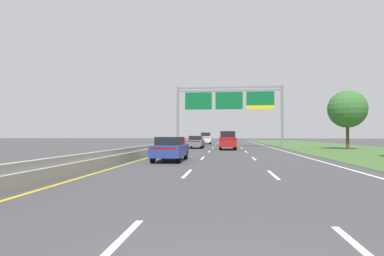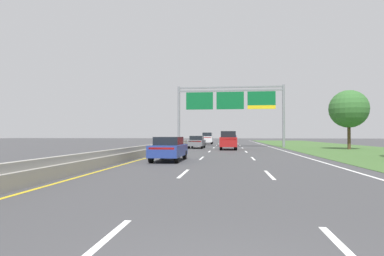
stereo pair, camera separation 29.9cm
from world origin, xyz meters
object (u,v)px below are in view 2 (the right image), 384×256
Objects in this scene: car_grey_left_lane_sedan at (197,142)px; roadside_tree_mid at (349,109)px; car_red_centre_lane_suv at (228,140)px; car_white_left_lane_suv at (207,138)px; overhead_sign_gantry at (230,103)px; car_blue_left_lane_sedan at (169,148)px; pickup_truck_navy at (229,139)px.

roadside_tree_mid is at bearing -92.11° from car_grey_left_lane_sedan.
car_grey_left_lane_sedan is at bearing 49.66° from car_red_centre_lane_suv.
car_white_left_lane_suv is (0.10, 17.73, 0.28)m from car_grey_left_lane_sedan.
car_white_left_lane_suv is (-4.12, 12.98, -5.07)m from overhead_sign_gantry.
car_grey_left_lane_sedan is at bearing 1.11° from car_blue_left_lane_sedan.
car_red_centre_lane_suv reaches higher than car_grey_left_lane_sedan.
roadside_tree_mid is (17.82, 18.14, 3.91)m from car_blue_left_lane_sedan.
pickup_truck_navy is at bearing -158.41° from car_white_left_lane_suv.
car_grey_left_lane_sedan is (-4.09, -8.08, -0.26)m from pickup_truck_navy.
car_red_centre_lane_suv is at bearing -170.75° from roadside_tree_mid.
roadside_tree_mid reaches higher than car_red_centre_lane_suv.
pickup_truck_navy is 11.39m from car_red_centre_lane_suv.
car_white_left_lane_suv is (-3.99, 9.65, 0.02)m from pickup_truck_navy.
pickup_truck_navy is 1.22× the size of car_grey_left_lane_sedan.
roadside_tree_mid is at bearing -137.22° from car_white_left_lane_suv.
roadside_tree_mid is at bearing -123.58° from pickup_truck_navy.
car_grey_left_lane_sedan is at bearing 176.73° from roadside_tree_mid.
overhead_sign_gantry is at bearing -9.02° from car_blue_left_lane_sedan.
pickup_truck_navy reaches higher than car_grey_left_lane_sedan.
car_blue_left_lane_sedan is 19.17m from car_grey_left_lane_sedan.
overhead_sign_gantry is at bearing 157.23° from roadside_tree_mid.
car_grey_left_lane_sedan is at bearing 152.78° from pickup_truck_navy.
pickup_truck_navy is 10.44m from car_white_left_lane_suv.
car_red_centre_lane_suv is 14.67m from roadside_tree_mid.
car_white_left_lane_suv is at bearing 9.94° from car_red_centre_lane_suv.
car_red_centre_lane_suv is at bearing -91.83° from overhead_sign_gantry.
car_blue_left_lane_sedan is 1.00× the size of car_grey_left_lane_sedan.
pickup_truck_navy is at bearing 146.77° from roadside_tree_mid.
car_white_left_lane_suv is at bearing 0.82° from car_grey_left_lane_sedan.
car_red_centre_lane_suv is 1.00× the size of car_white_left_lane_suv.
car_red_centre_lane_suv is at bearing 179.02° from pickup_truck_navy.
car_blue_left_lane_sedan is (-3.80, -15.85, -0.28)m from car_red_centre_lane_suv.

